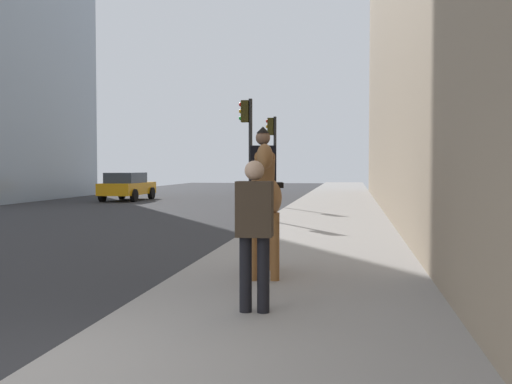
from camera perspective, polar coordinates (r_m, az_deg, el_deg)
The scene contains 5 objects.
mounted_horse_near at distance 9.13m, azimuth 0.67°, elevation -0.21°, with size 2.14×0.80×2.24m.
pedestrian_greeting at distance 6.86m, azimuth -0.15°, elevation -3.12°, with size 0.26×0.40×1.70m.
car_near_lane at distance 32.36m, azimuth -11.85°, elevation 0.57°, with size 4.22×1.91×1.44m.
traffic_light_near_curb at distance 19.83m, azimuth -0.76°, elevation 4.90°, with size 0.20×0.44×3.93m.
traffic_light_far_curb at distance 25.11m, azimuth 1.57°, elevation 4.17°, with size 0.20×0.44×3.78m.
Camera 1 is at (-4.43, -2.64, 1.75)m, focal length 43.17 mm.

